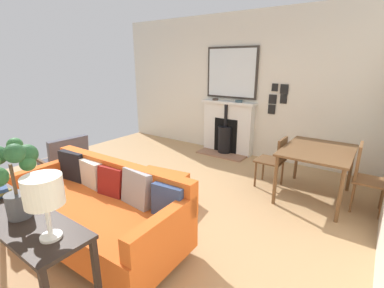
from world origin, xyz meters
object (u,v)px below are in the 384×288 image
potted_plant (3,167)px  table_lamp_far_end (44,193)px  armchair_accent (66,158)px  mantel_bowl_far (239,101)px  dining_chair_by_back_wall (364,173)px  dining_table (318,155)px  ottoman (157,187)px  dining_chair_near_fireplace (275,158)px  mantel_bowl_near (215,99)px  fireplace (227,130)px  sofa (98,210)px  console_table (9,217)px

potted_plant → table_lamp_far_end: bearing=95.1°
armchair_accent → potted_plant: 2.47m
mantel_bowl_far → potted_plant: size_ratio=0.23×
armchair_accent → dining_chair_by_back_wall: size_ratio=0.90×
dining_table → dining_chair_by_back_wall: (0.00, 0.58, -0.13)m
ottoman → armchair_accent: size_ratio=0.99×
potted_plant → dining_chair_near_fireplace: potted_plant is taller
mantel_bowl_near → table_lamp_far_end: (4.36, 1.32, -0.03)m
potted_plant → armchair_accent: bearing=-128.2°
table_lamp_far_end → dining_table: 3.43m
armchair_accent → potted_plant: (1.46, 1.85, 0.75)m
dining_table → mantel_bowl_near: bearing=-115.5°
fireplace → dining_table: (1.11, 2.02, 0.16)m
potted_plant → ottoman: bearing=-171.7°
mantel_bowl_near → dining_chair_near_fireplace: size_ratio=0.16×
ottoman → table_lamp_far_end: 2.12m
mantel_bowl_near → table_lamp_far_end: 4.55m
potted_plant → sofa: bearing=-164.6°
table_lamp_far_end → ottoman: bearing=-158.2°
table_lamp_far_end → dining_chair_by_back_wall: (-3.24, 1.60, -0.59)m
sofa → dining_chair_by_back_wall: size_ratio=2.33×
mantel_bowl_far → sofa: size_ratio=0.07×
armchair_accent → table_lamp_far_end: size_ratio=1.83×
mantel_bowl_far → console_table: 4.38m
armchair_accent → table_lamp_far_end: table_lamp_far_end is taller
mantel_bowl_near → fireplace: bearing=88.3°
armchair_accent → dining_table: bearing=118.8°
dining_chair_by_back_wall → dining_chair_near_fireplace: bearing=-90.0°
sofa → armchair_accent: bearing=-110.2°
mantel_bowl_near → dining_chair_by_back_wall: bearing=69.0°
mantel_bowl_near → dining_table: size_ratio=0.11×
armchair_accent → dining_chair_near_fireplace: (-1.82, 2.73, 0.04)m
mantel_bowl_far → dining_chair_by_back_wall: (1.12, 2.36, -0.62)m
table_lamp_far_end → dining_chair_near_fireplace: size_ratio=0.55×
console_table → dining_chair_by_back_wall: 3.97m
mantel_bowl_far → dining_chair_near_fireplace: (1.12, 1.20, -0.66)m
potted_plant → console_table: bearing=-99.7°
dining_chair_near_fireplace → dining_chair_by_back_wall: size_ratio=0.90×
mantel_bowl_far → armchair_accent: 3.39m
fireplace → table_lamp_far_end: size_ratio=2.68×
mantel_bowl_near → ottoman: (2.57, 0.60, -0.90)m
fireplace → dining_chair_by_back_wall: 2.83m
mantel_bowl_far → ottoman: bearing=1.0°
potted_plant → dining_table: 3.64m
sofa → mantel_bowl_far: bearing=-178.8°
mantel_bowl_near → dining_chair_by_back_wall: (1.12, 2.92, -0.62)m
console_table → dining_chair_by_back_wall: size_ratio=2.02×
fireplace → dining_table: bearing=61.3°
dining_table → mantel_bowl_far: bearing=-122.0°
dining_chair_by_back_wall → console_table: bearing=-35.2°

